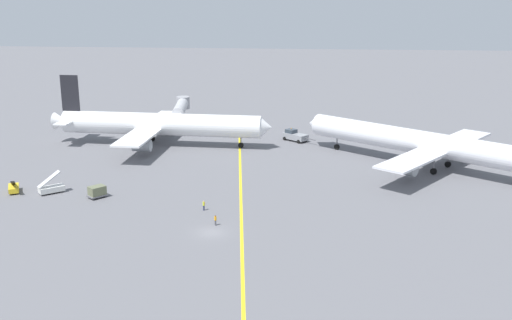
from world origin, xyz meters
name	(u,v)px	position (x,y,z in m)	size (l,w,h in m)	color
ground_plane	(212,232)	(0.00, 0.00, 0.00)	(600.00, 600.00, 0.00)	slate
taxiway_stripe	(241,210)	(3.45, 10.00, 0.00)	(0.50, 120.00, 0.01)	yellow
airliner_at_gate_left	(159,124)	(-21.37, 52.65, 5.10)	(53.93, 38.50, 16.56)	white
airliner_being_pushed	(428,144)	(39.45, 39.00, 5.16)	(52.11, 41.29, 15.12)	silver
pushback_tug	(295,136)	(10.97, 60.04, 1.29)	(8.34, 7.17, 3.03)	gray
gse_stair_truck_yellow	(51,188)	(-32.58, 15.73, 1.03)	(4.73, 4.43, 4.06)	silver
gse_container_dolly_flat	(97,191)	(-23.26, 14.12, 1.17)	(3.76, 3.86, 2.15)	slate
gse_belt_loader_portside	(14,188)	(-39.77, 15.57, 0.83)	(3.39, 4.96, 3.02)	gold
ground_crew_ramp_agent_by_cones	(215,220)	(0.15, 2.88, 0.91)	(0.36, 0.36, 1.75)	#4C4C51
ground_crew_wing_walker_right	(204,205)	(-2.89, 9.41, 0.91)	(0.42, 0.42, 1.74)	#2D3351
jet_bridge	(181,107)	(-21.68, 78.89, 4.42)	(5.56, 18.63, 6.20)	#B7B7BC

